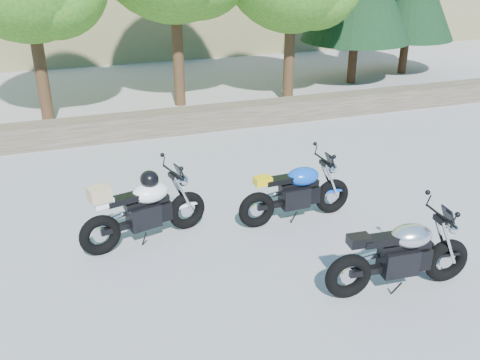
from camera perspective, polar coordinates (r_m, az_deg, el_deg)
The scene contains 6 objects.
ground at distance 7.35m, azimuth 1.06°, elevation -8.62°, with size 90.00×90.00×0.00m, color gray.
stone_wall at distance 12.08m, azimuth -7.87°, elevation 6.10°, with size 22.00×0.55×0.50m, color #484030.
silver_bike at distance 6.86m, azimuth 16.80°, elevation -7.75°, with size 1.94×0.62×0.97m.
white_bike at distance 7.67m, azimuth -10.25°, elevation -2.98°, with size 1.91×0.73×1.07m.
blue_bike at distance 8.20m, azimuth 6.05°, elevation -1.36°, with size 1.87×0.59×0.94m.
backpack at distance 7.58m, azimuth 18.69°, elevation -7.45°, with size 0.26×0.22×0.35m.
Camera 1 is at (-2.12, -5.78, 4.01)m, focal length 40.00 mm.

